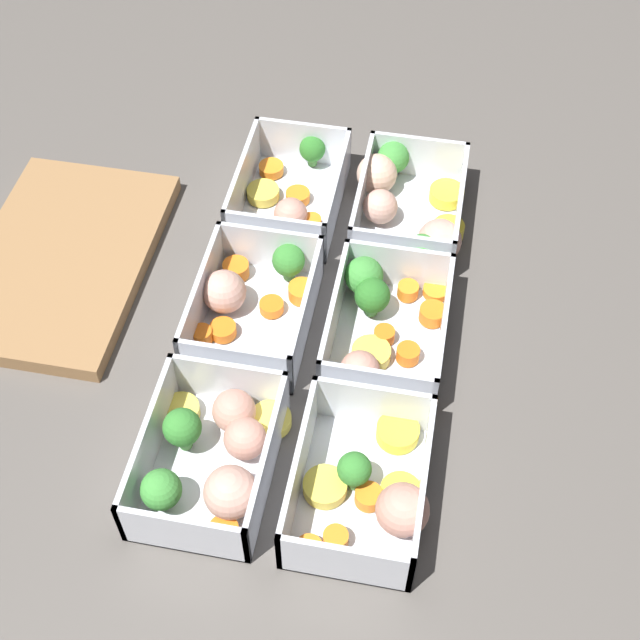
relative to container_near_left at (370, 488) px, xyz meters
The scene contains 8 objects.
ground_plane 0.19m from the container_near_left, 23.68° to the left, with size 4.00×4.00×0.00m, color #56514C.
container_near_left is the anchor object (origin of this frame).
container_near_center 0.18m from the container_near_left, ahead, with size 0.18×0.12×0.06m.
container_near_right 0.35m from the container_near_left, ahead, with size 0.17×0.14×0.06m.
container_far_left 0.14m from the container_near_left, 87.83° to the left, with size 0.16×0.13×0.06m.
container_far_center 0.24m from the container_near_left, 38.88° to the left, with size 0.16×0.12×0.06m.
container_far_right 0.38m from the container_near_left, 22.61° to the left, with size 0.17×0.12×0.06m.
cutting_board 0.42m from the container_near_left, 59.57° to the left, with size 0.28×0.18×0.02m.
Camera 1 is at (-0.54, -0.10, 0.71)m, focal length 50.00 mm.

